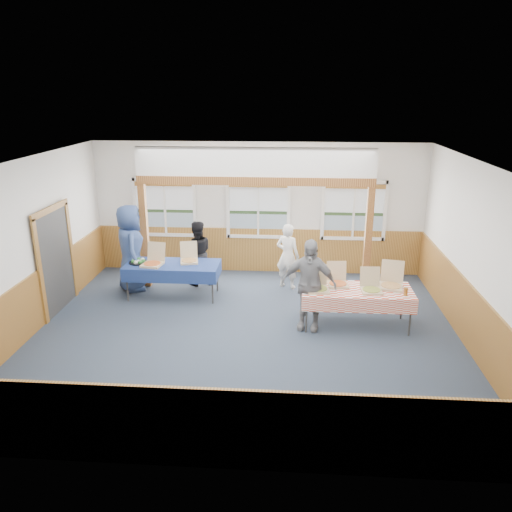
% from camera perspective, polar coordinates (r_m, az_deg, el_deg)
% --- Properties ---
extents(floor, '(8.00, 8.00, 0.00)m').
position_cam_1_polar(floor, '(9.45, -1.19, -8.93)').
color(floor, '#273340').
rests_on(floor, ground).
extents(ceiling, '(8.00, 8.00, 0.00)m').
position_cam_1_polar(ceiling, '(8.47, -1.34, 10.67)').
color(ceiling, white).
rests_on(ceiling, wall_back).
extents(wall_back, '(8.00, 0.00, 8.00)m').
position_cam_1_polar(wall_back, '(12.20, 0.27, 5.44)').
color(wall_back, silver).
rests_on(wall_back, floor).
extents(wall_front, '(8.00, 0.00, 8.00)m').
position_cam_1_polar(wall_front, '(5.64, -4.61, -10.78)').
color(wall_front, silver).
rests_on(wall_front, floor).
extents(wall_left, '(0.00, 8.00, 8.00)m').
position_cam_1_polar(wall_left, '(10.02, -24.69, 0.81)').
color(wall_left, silver).
rests_on(wall_left, floor).
extents(wall_right, '(0.00, 8.00, 8.00)m').
position_cam_1_polar(wall_right, '(9.36, 23.92, -0.24)').
color(wall_right, silver).
rests_on(wall_right, floor).
extents(wainscot_back, '(7.98, 0.05, 1.10)m').
position_cam_1_polar(wainscot_back, '(12.45, 0.25, 0.70)').
color(wainscot_back, brown).
rests_on(wainscot_back, floor).
extents(wainscot_front, '(7.98, 0.05, 1.10)m').
position_cam_1_polar(wainscot_front, '(6.23, -4.31, -19.12)').
color(wainscot_front, brown).
rests_on(wainscot_front, floor).
extents(wainscot_left, '(0.05, 6.98, 1.10)m').
position_cam_1_polar(wainscot_left, '(10.34, -23.79, -4.74)').
color(wainscot_left, brown).
rests_on(wainscot_left, floor).
extents(wainscot_right, '(0.05, 6.98, 1.10)m').
position_cam_1_polar(wainscot_right, '(9.71, 22.98, -6.12)').
color(wainscot_right, brown).
rests_on(wainscot_right, floor).
extents(cased_opening, '(0.06, 1.30, 2.10)m').
position_cam_1_polar(cased_opening, '(10.92, -21.95, -0.51)').
color(cased_opening, '#303030').
rests_on(cased_opening, wall_left).
extents(window_left, '(1.56, 0.10, 1.46)m').
position_cam_1_polar(window_left, '(12.50, -10.38, 5.83)').
color(window_left, white).
rests_on(window_left, wall_back).
extents(window_mid, '(1.56, 0.10, 1.46)m').
position_cam_1_polar(window_mid, '(12.14, 0.25, 5.75)').
color(window_mid, white).
rests_on(window_mid, wall_back).
extents(window_right, '(1.56, 0.10, 1.46)m').
position_cam_1_polar(window_right, '(12.20, 11.14, 5.48)').
color(window_right, white).
rests_on(window_right, wall_back).
extents(post_left, '(0.15, 0.15, 2.40)m').
position_cam_1_polar(post_left, '(11.59, -12.58, 2.25)').
color(post_left, '#5F3215').
rests_on(post_left, floor).
extents(post_right, '(0.15, 0.15, 2.40)m').
position_cam_1_polar(post_right, '(11.24, 12.67, 1.74)').
color(post_right, '#5F3215').
rests_on(post_right, floor).
extents(cross_beam, '(5.15, 0.18, 0.18)m').
position_cam_1_polar(cross_beam, '(10.85, -0.16, 8.60)').
color(cross_beam, '#5F3215').
rests_on(cross_beam, post_left).
extents(table_left, '(2.11, 1.12, 0.76)m').
position_cam_1_polar(table_left, '(11.00, -9.53, -1.14)').
color(table_left, '#303030').
rests_on(table_left, floor).
extents(table_right, '(2.27, 1.67, 0.76)m').
position_cam_1_polar(table_right, '(9.69, 11.46, -4.01)').
color(table_right, '#303030').
rests_on(table_right, floor).
extents(pizza_box_a, '(0.48, 0.56, 0.45)m').
position_cam_1_polar(pizza_box_a, '(10.97, -11.69, -0.68)').
color(pizza_box_a, tan).
rests_on(pizza_box_a, table_left).
extents(pizza_box_b, '(0.46, 0.52, 0.41)m').
position_cam_1_polar(pizza_box_b, '(11.04, -7.65, -0.34)').
color(pizza_box_b, tan).
rests_on(pizza_box_b, table_left).
extents(pizza_box_c, '(0.44, 0.52, 0.44)m').
position_cam_1_polar(pizza_box_c, '(9.48, 7.04, -3.51)').
color(pizza_box_c, tan).
rests_on(pizza_box_c, table_right).
extents(pizza_box_d, '(0.41, 0.49, 0.41)m').
position_cam_1_polar(pizza_box_d, '(9.78, 9.31, -2.93)').
color(pizza_box_d, tan).
rests_on(pizza_box_d, table_right).
extents(pizza_box_e, '(0.39, 0.47, 0.41)m').
position_cam_1_polar(pizza_box_e, '(9.61, 13.02, -3.58)').
color(pizza_box_e, tan).
rests_on(pizza_box_e, table_right).
extents(pizza_box_f, '(0.53, 0.60, 0.47)m').
position_cam_1_polar(pizza_box_f, '(9.88, 15.20, -3.10)').
color(pizza_box_f, tan).
rests_on(pizza_box_f, table_right).
extents(veggie_tray, '(0.40, 0.40, 0.09)m').
position_cam_1_polar(veggie_tray, '(11.18, -13.30, -0.62)').
color(veggie_tray, black).
rests_on(veggie_tray, table_left).
extents(drink_glass, '(0.07, 0.07, 0.15)m').
position_cam_1_polar(drink_glass, '(9.56, 16.75, -3.93)').
color(drink_glass, brown).
rests_on(drink_glass, table_right).
extents(woman_white, '(0.65, 0.55, 1.52)m').
position_cam_1_polar(woman_white, '(11.36, 3.64, -0.00)').
color(woman_white, silver).
rests_on(woman_white, floor).
extents(woman_black, '(0.88, 0.77, 1.52)m').
position_cam_1_polar(woman_black, '(11.61, -6.77, 0.33)').
color(woman_black, black).
rests_on(woman_black, floor).
extents(man_blue, '(0.94, 1.13, 1.97)m').
position_cam_1_polar(man_blue, '(11.52, -14.14, 0.90)').
color(man_blue, '#31487C').
rests_on(man_blue, floor).
extents(person_grey, '(1.10, 0.61, 1.78)m').
position_cam_1_polar(person_grey, '(9.38, 6.05, -3.28)').
color(person_grey, gray).
rests_on(person_grey, floor).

